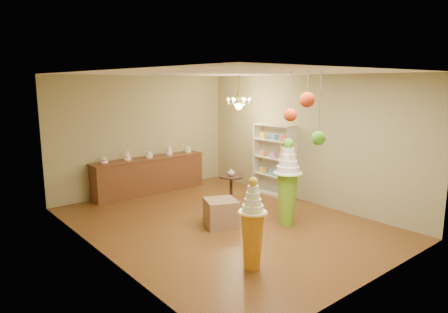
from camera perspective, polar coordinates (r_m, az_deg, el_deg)
floor at (r=8.26m, az=-0.19°, el=-9.44°), size 6.50×6.50×0.00m
ceiling at (r=7.77m, az=-0.20°, el=11.85°), size 6.50×6.50×0.00m
wall_back at (r=10.56m, az=-11.50°, el=3.13°), size 5.00×0.04×3.00m
wall_front at (r=5.80m, az=20.73°, el=-3.32°), size 5.00×0.04×3.00m
wall_left at (r=6.60m, az=-17.19°, el=-1.49°), size 0.04×6.50×3.00m
wall_right at (r=9.64m, az=11.36°, el=2.45°), size 0.04×6.50×3.00m
pedestal_green at (r=8.04m, az=9.03°, el=-4.45°), size 0.72×0.72×1.76m
pedestal_orange at (r=6.19m, az=4.08°, el=-10.73°), size 0.51×0.51×1.44m
burlap_riser at (r=8.00m, az=-0.45°, el=-8.06°), size 0.78×0.78×0.54m
sideboard at (r=10.50m, az=-10.57°, el=-2.55°), size 3.04×0.54×1.16m
shelving_unit at (r=10.14m, az=7.15°, el=-0.47°), size 0.33×1.20×1.80m
round_table at (r=9.28m, az=1.01°, el=-4.27°), size 0.65×0.65×0.70m
vase at (r=9.20m, az=1.02°, el=-2.24°), size 0.21×0.21×0.18m
pom_red_left at (r=6.03m, az=11.79°, el=7.94°), size 0.23×0.23×0.54m
pom_green_mid at (r=6.24m, az=13.34°, el=2.57°), size 0.22×0.22×1.12m
pom_red_right at (r=6.43m, az=9.44°, el=5.88°), size 0.21×0.21×0.79m
chandelier at (r=9.85m, az=2.14°, el=7.50°), size 0.78×0.78×0.85m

